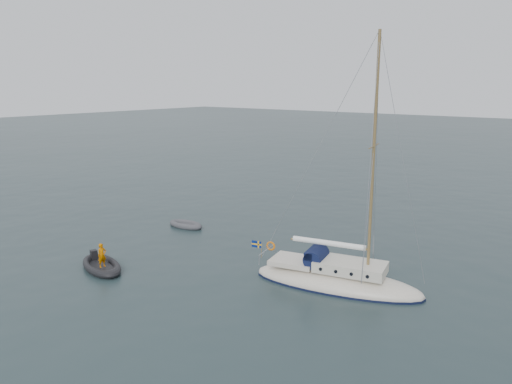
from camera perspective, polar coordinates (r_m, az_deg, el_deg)
The scene contains 4 objects.
ground at distance 31.36m, azimuth 4.26°, elevation -8.53°, with size 300.00×300.00×0.00m, color black.
sailboat at distance 28.48m, azimuth 9.25°, elevation -8.53°, with size 10.10×3.02×14.38m.
dinghy at distance 39.87m, azimuth -8.03°, elevation -3.71°, with size 3.12×1.41×0.45m.
rib at distance 32.26m, azimuth -17.25°, elevation -7.96°, with size 4.21×1.91×1.71m.
Camera 1 is at (16.06, -24.49, 11.19)m, focal length 35.00 mm.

